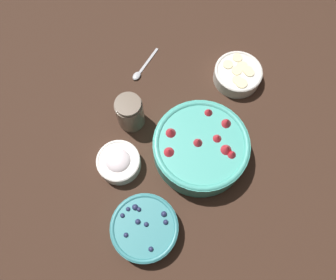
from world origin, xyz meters
TOP-DOWN VIEW (x-y plane):
  - ground_plane at (0.00, 0.00)m, footprint 4.00×4.00m
  - bowl_strawberries at (-0.02, -0.03)m, footprint 0.26×0.26m
  - bowl_blueberries at (-0.26, 0.05)m, footprint 0.17×0.17m
  - bowl_bananas at (0.25, -0.08)m, footprint 0.14×0.14m
  - bowl_cream at (-0.12, 0.17)m, footprint 0.12×0.12m
  - jar_chocolate at (0.02, 0.18)m, footprint 0.08×0.08m
  - spoon at (0.19, 0.21)m, footprint 0.14×0.05m

SIDE VIEW (x-z plane):
  - ground_plane at x=0.00m, z-range 0.00..0.00m
  - spoon at x=0.19m, z-range 0.00..0.01m
  - bowl_bananas at x=0.25m, z-range 0.00..0.05m
  - bowl_cream at x=-0.12m, z-range 0.00..0.05m
  - bowl_blueberries at x=-0.26m, z-range 0.00..0.06m
  - bowl_strawberries at x=-0.02m, z-range 0.00..0.09m
  - jar_chocolate at x=0.02m, z-range 0.00..0.10m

